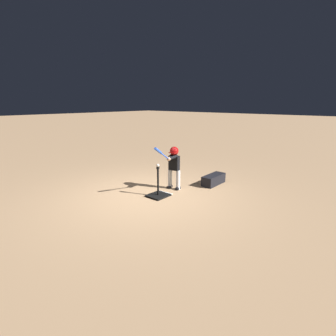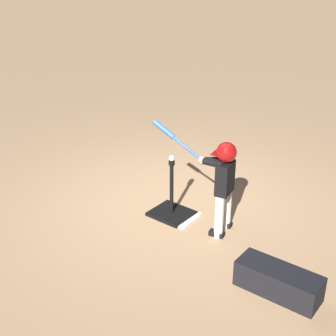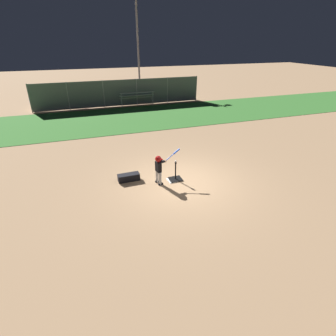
# 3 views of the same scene
# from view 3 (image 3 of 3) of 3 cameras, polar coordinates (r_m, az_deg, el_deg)

# --- Properties ---
(ground_plane) EXTENTS (90.00, 90.00, 0.00)m
(ground_plane) POSITION_cam_3_polar(r_m,az_deg,el_deg) (10.26, 3.00, -3.05)
(ground_plane) COLOR tan
(grass_outfield_strip) EXTENTS (56.00, 6.56, 0.02)m
(grass_outfield_strip) POSITION_cam_3_polar(r_m,az_deg,el_deg) (18.90, -8.02, 10.71)
(grass_outfield_strip) COLOR #3D7F33
(grass_outfield_strip) RESTS_ON ground_plane
(backstop_fence) EXTENTS (13.53, 0.08, 2.11)m
(backstop_fence) POSITION_cam_3_polar(r_m,az_deg,el_deg) (22.42, -10.31, 15.88)
(backstop_fence) COLOR #9E9EA3
(backstop_fence) RESTS_ON ground_plane
(home_plate) EXTENTS (0.47, 0.47, 0.02)m
(home_plate) POSITION_cam_3_polar(r_m,az_deg,el_deg) (10.36, 1.11, -2.63)
(home_plate) COLOR white
(home_plate) RESTS_ON ground_plane
(batting_tee) EXTENTS (0.50, 0.45, 0.76)m
(batting_tee) POSITION_cam_3_polar(r_m,az_deg,el_deg) (10.37, 1.63, -2.11)
(batting_tee) COLOR black
(batting_tee) RESTS_ON ground_plane
(batter_child) EXTENTS (1.05, 0.40, 1.28)m
(batter_child) POSITION_cam_3_polar(r_m,az_deg,el_deg) (9.82, -1.91, 0.44)
(batter_child) COLOR silver
(batter_child) RESTS_ON ground_plane
(baseball) EXTENTS (0.07, 0.07, 0.07)m
(baseball) POSITION_cam_3_polar(r_m,az_deg,el_deg) (10.05, 1.68, 1.45)
(baseball) COLOR white
(baseball) RESTS_ON batting_tee
(bleachers_far_right) EXTENTS (3.96, 2.03, 0.97)m
(bleachers_far_right) POSITION_cam_3_polar(r_m,az_deg,el_deg) (23.87, -23.27, 13.30)
(bleachers_far_right) COLOR #ADAFB7
(bleachers_far_right) RESTS_ON ground_plane
(bleachers_left_center) EXTENTS (2.84, 2.26, 1.18)m
(bleachers_left_center) POSITION_cam_3_polar(r_m,az_deg,el_deg) (22.96, -7.14, 15.00)
(bleachers_left_center) COLOR #ADAFB7
(bleachers_left_center) RESTS_ON ground_plane
(equipment_bag) EXTENTS (0.85, 0.34, 0.28)m
(equipment_bag) POSITION_cam_3_polar(r_m,az_deg,el_deg) (10.40, -8.54, -2.01)
(equipment_bag) COLOR black
(equipment_bag) RESTS_ON ground_plane
(field_light_pole) EXTENTS (1.76, 0.44, 9.45)m
(field_light_pole) POSITION_cam_3_polar(r_m,az_deg,el_deg) (31.02, -6.74, 28.19)
(field_light_pole) COLOR slate
(field_light_pole) RESTS_ON ground_plane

